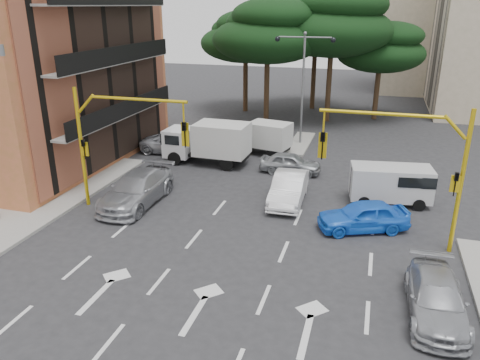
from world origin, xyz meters
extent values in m
plane|color=#28282B|center=(0.00, 0.00, 0.00)|extent=(120.00, 120.00, 0.00)
cube|color=gray|center=(0.00, 16.00, 0.07)|extent=(1.40, 6.00, 0.15)
cube|color=#A26633|center=(-18.00, 8.00, 6.50)|extent=(15.00, 16.00, 13.00)
cube|color=black|center=(-10.44, 8.00, 6.00)|extent=(0.12, 14.72, 11.20)
cube|color=black|center=(9.94, 32.00, 8.50)|extent=(0.12, 11.04, 16.20)
cube|color=#BAAB8B|center=(13.00, 44.00, 8.00)|extent=(16.00, 12.00, 16.00)
cube|color=black|center=(4.94, 44.00, 7.50)|extent=(0.12, 11.04, 14.20)
cylinder|color=#382616|center=(-4.00, 22.00, 2.48)|extent=(0.44, 0.44, 4.95)
ellipsoid|color=black|center=(-4.00, 22.00, 6.93)|extent=(9.15, 9.15, 3.87)
ellipsoid|color=black|center=(-3.40, 21.60, 8.80)|extent=(6.86, 6.86, 2.86)
ellipsoid|color=black|center=(-4.50, 22.30, 8.25)|extent=(6.07, 6.07, 2.64)
cylinder|color=#382616|center=(1.00, 24.00, 2.70)|extent=(0.44, 0.44, 5.40)
ellipsoid|color=black|center=(1.00, 24.00, 7.56)|extent=(9.98, 9.98, 4.22)
ellipsoid|color=black|center=(1.60, 23.60, 9.60)|extent=(7.49, 7.49, 3.12)
ellipsoid|color=black|center=(0.50, 24.30, 9.00)|extent=(6.62, 6.62, 2.88)
cylinder|color=#382616|center=(-7.00, 26.00, 2.25)|extent=(0.44, 0.44, 4.50)
ellipsoid|color=black|center=(-7.00, 26.00, 6.30)|extent=(8.32, 8.32, 3.52)
ellipsoid|color=black|center=(-6.40, 25.60, 8.00)|extent=(6.24, 6.24, 2.60)
ellipsoid|color=black|center=(-7.50, 26.30, 7.50)|extent=(5.52, 5.52, 2.40)
cylinder|color=#382616|center=(5.00, 26.00, 2.02)|extent=(0.44, 0.44, 4.05)
ellipsoid|color=black|center=(5.00, 26.00, 5.67)|extent=(7.49, 7.49, 3.17)
ellipsoid|color=black|center=(5.60, 25.60, 7.20)|extent=(5.62, 5.62, 2.34)
ellipsoid|color=black|center=(4.50, 26.30, 6.75)|extent=(4.97, 4.97, 2.16)
cylinder|color=#382616|center=(-1.00, 29.00, 2.48)|extent=(0.44, 0.44, 4.95)
ellipsoid|color=black|center=(-1.00, 29.00, 6.93)|extent=(9.15, 9.15, 3.87)
ellipsoid|color=black|center=(-0.40, 28.60, 8.80)|extent=(6.86, 6.86, 2.86)
ellipsoid|color=black|center=(-1.50, 29.30, 8.25)|extent=(6.07, 6.07, 2.64)
cylinder|color=gold|center=(8.60, 2.00, 3.00)|extent=(0.18, 0.18, 6.00)
cylinder|color=gold|center=(8.05, 2.00, 5.25)|extent=(0.95, 0.14, 0.95)
cylinder|color=gold|center=(5.30, 2.00, 5.60)|extent=(4.80, 0.14, 0.14)
cylinder|color=gold|center=(3.10, 2.00, 5.15)|extent=(0.08, 0.08, 0.90)
imported|color=black|center=(3.10, 2.00, 4.10)|extent=(0.20, 0.24, 1.20)
cube|color=gold|center=(3.10, 2.08, 4.10)|extent=(0.36, 0.06, 1.10)
imported|color=black|center=(8.38, 1.85, 3.00)|extent=(0.16, 0.20, 1.00)
cube|color=gold|center=(8.38, 1.95, 3.00)|extent=(0.35, 0.08, 0.70)
cylinder|color=gold|center=(-8.60, 2.00, 3.00)|extent=(0.18, 0.18, 6.00)
cylinder|color=gold|center=(-8.05, 2.00, 5.25)|extent=(0.95, 0.14, 0.95)
cylinder|color=gold|center=(-5.30, 2.00, 5.60)|extent=(4.80, 0.14, 0.14)
cylinder|color=gold|center=(-3.10, 2.00, 5.15)|extent=(0.08, 0.08, 0.90)
imported|color=black|center=(-3.10, 2.00, 4.10)|extent=(0.20, 0.24, 1.20)
cube|color=gold|center=(-3.10, 2.08, 4.10)|extent=(0.36, 0.06, 1.10)
imported|color=black|center=(-8.38, 1.85, 3.00)|extent=(0.16, 0.20, 1.00)
cube|color=gold|center=(-8.38, 1.95, 3.00)|extent=(0.35, 0.08, 0.70)
cylinder|color=slate|center=(-9.60, -1.00, 7.90)|extent=(0.20, 0.20, 0.45)
cylinder|color=slate|center=(0.00, 16.00, 3.90)|extent=(0.16, 0.16, 7.50)
cylinder|color=slate|center=(-0.90, 16.00, 7.55)|extent=(1.80, 0.10, 0.10)
sphere|color=black|center=(-1.90, 16.00, 7.40)|extent=(0.36, 0.36, 0.36)
cylinder|color=slate|center=(0.90, 16.00, 7.55)|extent=(1.80, 0.10, 0.10)
sphere|color=black|center=(1.90, 16.00, 7.40)|extent=(0.36, 0.36, 0.36)
sphere|color=slate|center=(0.00, 16.00, 7.80)|extent=(0.24, 0.24, 0.24)
imported|color=white|center=(1.18, 5.28, 0.74)|extent=(1.74, 4.56, 1.48)
imported|color=blue|center=(5.02, 3.00, 0.69)|extent=(4.38, 3.05, 1.38)
imported|color=#9FA1A6|center=(-6.23, 2.83, 0.79)|extent=(2.28, 5.48, 1.58)
imported|color=#B0B2B9|center=(-8.00, 11.50, 0.64)|extent=(4.73, 2.43, 1.27)
imported|color=#9DA1A5|center=(0.45, 9.69, 0.63)|extent=(3.68, 1.49, 1.25)
imported|color=#9A9CA1|center=(7.60, -2.74, 0.64)|extent=(1.90, 4.44, 1.27)
camera|label=1|loc=(5.09, -16.94, 9.62)|focal=35.00mm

